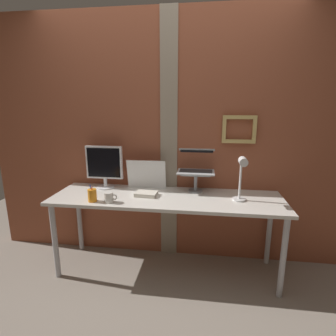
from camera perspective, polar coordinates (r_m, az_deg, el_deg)
The scene contains 11 objects.
ground_plane at distance 2.76m, azimuth -2.09°, elevation -21.90°, with size 6.00×6.00×0.00m, color gray.
brick_wall_back at distance 2.74m, azimuth -0.60°, elevation 5.89°, with size 3.73×0.16×2.47m.
desk at distance 2.52m, azimuth -0.31°, elevation -7.74°, with size 2.14×0.62×0.76m.
monitor at distance 2.76m, azimuth -13.46°, elevation 0.71°, with size 0.37×0.18×0.43m.
laptop_stand at distance 2.61m, azimuth 5.93°, elevation -2.30°, with size 0.28×0.22×0.19m.
laptop at distance 2.64m, azimuth 6.05°, elevation 0.56°, with size 0.36×0.29×0.22m.
whiteboard_panel at distance 2.69m, azimuth -4.64°, elevation -1.39°, with size 0.39×0.02×0.30m, color white.
desk_lamp at distance 2.36m, azimuth 15.46°, elevation -1.28°, with size 0.12×0.20×0.41m.
pen_cup at distance 2.45m, azimuth -15.90°, elevation -5.64°, with size 0.08×0.08×0.15m.
coffee_mug at distance 2.39m, azimuth -12.50°, elevation -6.14°, with size 0.12×0.08×0.09m.
paper_clutter_stack at distance 2.52m, azimuth -4.68°, elevation -5.55°, with size 0.20×0.14×0.04m, color silver.
Camera 1 is at (0.39, -2.21, 1.61)m, focal length 28.50 mm.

